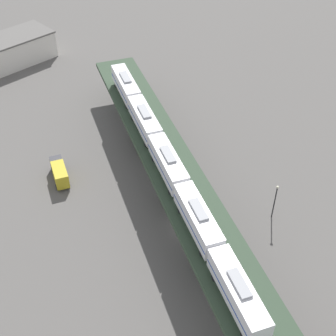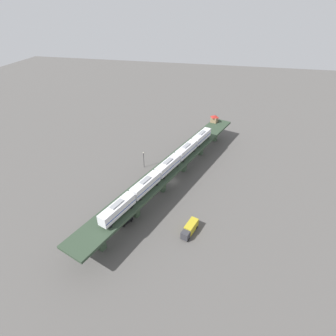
% 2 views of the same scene
% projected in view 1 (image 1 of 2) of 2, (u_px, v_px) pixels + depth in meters
% --- Properties ---
extents(ground_plane, '(400.00, 400.00, 0.00)m').
position_uv_depth(ground_plane, '(186.00, 228.00, 76.45)').
color(ground_plane, '#514F4C').
extents(elevated_viaduct, '(38.90, 89.45, 7.77)m').
position_uv_depth(elevated_viaduct, '(188.00, 200.00, 72.00)').
color(elevated_viaduct, '#2C3D2C').
rests_on(elevated_viaduct, ground).
extents(subway_train, '(23.66, 59.70, 4.45)m').
position_uv_depth(subway_train, '(168.00, 163.00, 73.11)').
color(subway_train, silver).
rests_on(subway_train, elevated_viaduct).
extents(street_car_black, '(3.84, 4.69, 1.89)m').
position_uv_depth(street_car_black, '(145.00, 135.00, 94.44)').
color(street_car_black, black).
rests_on(street_car_black, ground).
extents(street_car_blue, '(3.95, 4.66, 1.89)m').
position_uv_depth(street_car_blue, '(167.00, 150.00, 90.70)').
color(street_car_blue, '#233D93').
rests_on(street_car_blue, ground).
extents(delivery_truck, '(4.38, 7.54, 3.20)m').
position_uv_depth(delivery_truck, '(59.00, 172.00, 84.53)').
color(delivery_truck, '#333338').
rests_on(delivery_truck, ground).
extents(street_lamp, '(0.44, 0.44, 6.94)m').
position_uv_depth(street_lamp, '(275.00, 199.00, 75.83)').
color(street_lamp, black).
rests_on(street_lamp, ground).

